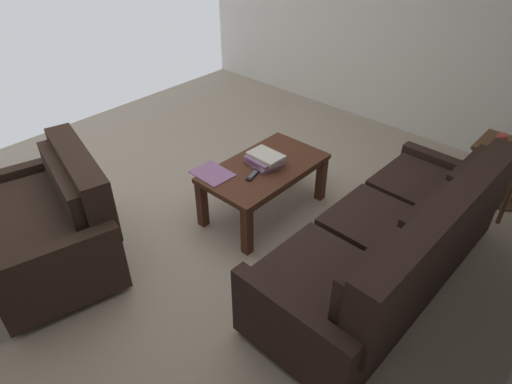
{
  "coord_description": "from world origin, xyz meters",
  "views": [
    {
      "loc": [
        1.85,
        2.26,
        2.34
      ],
      "look_at": [
        0.21,
        0.77,
        0.76
      ],
      "focal_mm": 30.78,
      "sensor_mm": 36.0,
      "label": 1
    }
  ],
  "objects_px": {
    "sofa_main": "(394,245)",
    "tv_remote": "(253,175)",
    "loveseat_near": "(52,223)",
    "coffee_table": "(264,173)",
    "loose_magazine": "(212,173)",
    "book_stack": "(265,159)",
    "end_table": "(501,159)",
    "coffee_mug": "(501,140)"
  },
  "relations": [
    {
      "from": "coffee_mug",
      "to": "loose_magazine",
      "type": "relative_size",
      "value": 0.33
    },
    {
      "from": "tv_remote",
      "to": "sofa_main",
      "type": "bearing_deg",
      "value": 96.05
    },
    {
      "from": "coffee_mug",
      "to": "loose_magazine",
      "type": "bearing_deg",
      "value": -43.1
    },
    {
      "from": "coffee_table",
      "to": "loose_magazine",
      "type": "distance_m",
      "value": 0.44
    },
    {
      "from": "loveseat_near",
      "to": "coffee_table",
      "type": "xyz_separation_m",
      "value": [
        -1.47,
        0.71,
        0.02
      ]
    },
    {
      "from": "book_stack",
      "to": "end_table",
      "type": "bearing_deg",
      "value": 133.77
    },
    {
      "from": "coffee_table",
      "to": "loose_magazine",
      "type": "xyz_separation_m",
      "value": [
        0.36,
        -0.22,
        0.08
      ]
    },
    {
      "from": "coffee_table",
      "to": "coffee_mug",
      "type": "height_order",
      "value": "coffee_mug"
    },
    {
      "from": "sofa_main",
      "to": "end_table",
      "type": "relative_size",
      "value": 3.43
    },
    {
      "from": "book_stack",
      "to": "loveseat_near",
      "type": "bearing_deg",
      "value": -25.02
    },
    {
      "from": "sofa_main",
      "to": "coffee_table",
      "type": "bearing_deg",
      "value": -92.5
    },
    {
      "from": "sofa_main",
      "to": "coffee_mug",
      "type": "xyz_separation_m",
      "value": [
        -1.37,
        0.15,
        0.29
      ]
    },
    {
      "from": "sofa_main",
      "to": "loveseat_near",
      "type": "distance_m",
      "value": 2.38
    },
    {
      "from": "end_table",
      "to": "coffee_mug",
      "type": "relative_size",
      "value": 5.96
    },
    {
      "from": "end_table",
      "to": "tv_remote",
      "type": "relative_size",
      "value": 3.66
    },
    {
      "from": "sofa_main",
      "to": "tv_remote",
      "type": "height_order",
      "value": "sofa_main"
    },
    {
      "from": "book_stack",
      "to": "tv_remote",
      "type": "relative_size",
      "value": 1.84
    },
    {
      "from": "coffee_table",
      "to": "tv_remote",
      "type": "xyz_separation_m",
      "value": [
        0.18,
        0.03,
        0.08
      ]
    },
    {
      "from": "end_table",
      "to": "book_stack",
      "type": "distance_m",
      "value": 1.94
    },
    {
      "from": "coffee_table",
      "to": "loveseat_near",
      "type": "bearing_deg",
      "value": -25.81
    },
    {
      "from": "loveseat_near",
      "to": "loose_magazine",
      "type": "bearing_deg",
      "value": 156.26
    },
    {
      "from": "loose_magazine",
      "to": "tv_remote",
      "type": "bearing_deg",
      "value": 128.37
    },
    {
      "from": "sofa_main",
      "to": "tv_remote",
      "type": "xyz_separation_m",
      "value": [
        0.12,
        -1.16,
        0.1
      ]
    },
    {
      "from": "tv_remote",
      "to": "loose_magazine",
      "type": "xyz_separation_m",
      "value": [
        0.19,
        -0.26,
        -0.01
      ]
    },
    {
      "from": "tv_remote",
      "to": "loveseat_near",
      "type": "bearing_deg",
      "value": -29.9
    },
    {
      "from": "loveseat_near",
      "to": "tv_remote",
      "type": "height_order",
      "value": "loveseat_near"
    },
    {
      "from": "end_table",
      "to": "tv_remote",
      "type": "height_order",
      "value": "end_table"
    },
    {
      "from": "end_table",
      "to": "sofa_main",
      "type": "bearing_deg",
      "value": -7.69
    },
    {
      "from": "coffee_table",
      "to": "tv_remote",
      "type": "distance_m",
      "value": 0.2
    },
    {
      "from": "sofa_main",
      "to": "coffee_table",
      "type": "distance_m",
      "value": 1.2
    },
    {
      "from": "coffee_mug",
      "to": "book_stack",
      "type": "distance_m",
      "value": 1.88
    },
    {
      "from": "tv_remote",
      "to": "loose_magazine",
      "type": "bearing_deg",
      "value": -53.76
    },
    {
      "from": "book_stack",
      "to": "loose_magazine",
      "type": "relative_size",
      "value": 0.98
    },
    {
      "from": "tv_remote",
      "to": "loose_magazine",
      "type": "relative_size",
      "value": 0.53
    },
    {
      "from": "sofa_main",
      "to": "loose_magazine",
      "type": "relative_size",
      "value": 6.7
    },
    {
      "from": "coffee_table",
      "to": "coffee_mug",
      "type": "bearing_deg",
      "value": 134.31
    },
    {
      "from": "coffee_mug",
      "to": "tv_remote",
      "type": "height_order",
      "value": "coffee_mug"
    },
    {
      "from": "loveseat_near",
      "to": "tv_remote",
      "type": "distance_m",
      "value": 1.5
    },
    {
      "from": "sofa_main",
      "to": "book_stack",
      "type": "xyz_separation_m",
      "value": [
        -0.08,
        -1.21,
        0.14
      ]
    },
    {
      "from": "loose_magazine",
      "to": "end_table",
      "type": "bearing_deg",
      "value": 139.16
    },
    {
      "from": "sofa_main",
      "to": "coffee_mug",
      "type": "bearing_deg",
      "value": 173.68
    },
    {
      "from": "coffee_table",
      "to": "book_stack",
      "type": "xyz_separation_m",
      "value": [
        -0.02,
        -0.01,
        0.12
      ]
    }
  ]
}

